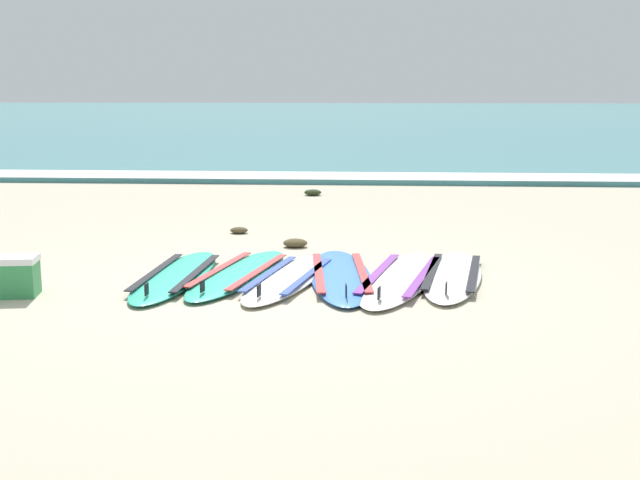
# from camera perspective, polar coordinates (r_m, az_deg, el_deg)

# --- Properties ---
(ground_plane) EXTENTS (80.00, 80.00, 0.00)m
(ground_plane) POSITION_cam_1_polar(r_m,az_deg,el_deg) (8.11, -3.58, -3.07)
(ground_plane) COLOR #B7AD93
(sea) EXTENTS (80.00, 60.00, 0.10)m
(sea) POSITION_cam_1_polar(r_m,az_deg,el_deg) (45.82, 2.23, 8.58)
(sea) COLOR teal
(sea) RESTS_ON ground
(wave_foam_strip) EXTENTS (80.00, 1.35, 0.11)m
(wave_foam_strip) POSITION_cam_1_polar(r_m,az_deg,el_deg) (16.58, 0.03, 4.36)
(wave_foam_strip) COLOR white
(wave_foam_strip) RESTS_ON ground
(surfboard_0) EXTENTS (0.72, 2.38, 0.18)m
(surfboard_0) POSITION_cam_1_polar(r_m,az_deg,el_deg) (8.41, -10.06, -2.46)
(surfboard_0) COLOR #2DB793
(surfboard_0) RESTS_ON ground
(surfboard_1) EXTENTS (1.07, 2.41, 0.18)m
(surfboard_1) POSITION_cam_1_polar(r_m,az_deg,el_deg) (8.41, -5.72, -2.34)
(surfboard_1) COLOR #2DB793
(surfboard_1) RESTS_ON ground
(surfboard_2) EXTENTS (1.02, 2.31, 0.18)m
(surfboard_2) POSITION_cam_1_polar(r_m,az_deg,el_deg) (8.19, -2.24, -2.67)
(surfboard_2) COLOR silver
(surfboard_2) RESTS_ON ground
(surfboard_3) EXTENTS (0.83, 2.50, 0.18)m
(surfboard_3) POSITION_cam_1_polar(r_m,az_deg,el_deg) (8.29, 1.43, -2.49)
(surfboard_3) COLOR #3875CC
(surfboard_3) RESTS_ON ground
(surfboard_4) EXTENTS (1.19, 2.61, 0.18)m
(surfboard_4) POSITION_cam_1_polar(r_m,az_deg,el_deg) (8.23, 5.62, -2.64)
(surfboard_4) COLOR white
(surfboard_4) RESTS_ON ground
(surfboard_5) EXTENTS (0.95, 2.39, 0.18)m
(surfboard_5) POSITION_cam_1_polar(r_m,az_deg,el_deg) (8.40, 9.27, -2.45)
(surfboard_5) COLOR white
(surfboard_5) RESTS_ON ground
(cooler_box) EXTENTS (0.50, 0.38, 0.38)m
(cooler_box) POSITION_cam_1_polar(r_m,az_deg,el_deg) (8.12, -20.72, -2.37)
(cooler_box) COLOR #338C4C
(cooler_box) RESTS_ON ground
(seaweed_clump_near_shoreline) EXTENTS (0.23, 0.19, 0.08)m
(seaweed_clump_near_shoreline) POSITION_cam_1_polar(r_m,az_deg,el_deg) (10.83, -5.69, 0.69)
(seaweed_clump_near_shoreline) COLOR #4C4228
(seaweed_clump_near_shoreline) RESTS_ON ground
(seaweed_clump_mid_sand) EXTENTS (0.30, 0.24, 0.10)m
(seaweed_clump_mid_sand) POSITION_cam_1_polar(r_m,az_deg,el_deg) (9.87, -1.74, -0.21)
(seaweed_clump_mid_sand) COLOR #4C4228
(seaweed_clump_mid_sand) RESTS_ON ground
(seaweed_clump_by_the_boards) EXTENTS (0.30, 0.24, 0.11)m
(seaweed_clump_by_the_boards) POSITION_cam_1_polar(r_m,az_deg,el_deg) (14.42, -0.51, 3.35)
(seaweed_clump_by_the_boards) COLOR #2D381E
(seaweed_clump_by_the_boards) RESTS_ON ground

